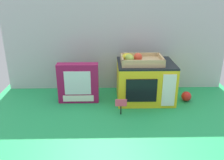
# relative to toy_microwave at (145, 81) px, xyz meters

# --- Properties ---
(ground_plane) EXTENTS (1.70, 1.70, 0.00)m
(ground_plane) POSITION_rel_toy_microwave_xyz_m (-0.19, -0.02, -0.13)
(ground_plane) COLOR #219E54
(ground_plane) RESTS_ON ground
(display_back_panel) EXTENTS (1.61, 0.03, 0.78)m
(display_back_panel) POSITION_rel_toy_microwave_xyz_m (-0.19, 0.21, 0.26)
(display_back_panel) COLOR #B7BABF
(display_back_panel) RESTS_ON ground
(toy_microwave) EXTENTS (0.37, 0.30, 0.26)m
(toy_microwave) POSITION_rel_toy_microwave_xyz_m (0.00, 0.00, 0.00)
(toy_microwave) COLOR yellow
(toy_microwave) RESTS_ON ground
(food_groups_crate) EXTENTS (0.27, 0.19, 0.08)m
(food_groups_crate) POSITION_rel_toy_microwave_xyz_m (-0.05, -0.03, 0.16)
(food_groups_crate) COLOR tan
(food_groups_crate) RESTS_ON toy_microwave
(cookie_set_box) EXTENTS (0.27, 0.07, 0.27)m
(cookie_set_box) POSITION_rel_toy_microwave_xyz_m (-0.45, -0.03, 0.00)
(cookie_set_box) COLOR #99144C
(cookie_set_box) RESTS_ON ground
(price_sign) EXTENTS (0.07, 0.01, 0.10)m
(price_sign) POSITION_rel_toy_microwave_xyz_m (-0.17, -0.22, -0.06)
(price_sign) COLOR black
(price_sign) RESTS_ON ground
(loose_toy_apple) EXTENTS (0.07, 0.07, 0.07)m
(loose_toy_apple) POSITION_rel_toy_microwave_xyz_m (0.28, -0.04, -0.10)
(loose_toy_apple) COLOR red
(loose_toy_apple) RESTS_ON ground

